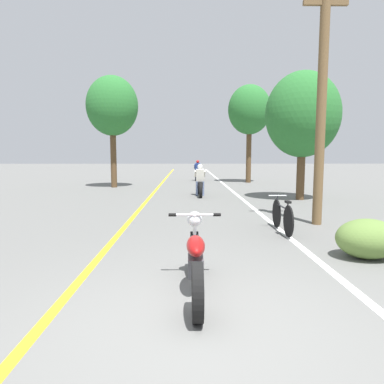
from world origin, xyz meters
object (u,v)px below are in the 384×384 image
(motorcycle_rider_lead, at_px, (200,184))
(bicycle_parked, at_px, (282,216))
(roadside_tree_right_far, at_px, (249,110))
(motorcycle_foreground, at_px, (196,259))
(motorcycle_rider_far, at_px, (198,173))
(roadside_tree_right_near, at_px, (303,115))
(utility_pole, at_px, (322,102))
(roadside_tree_left, at_px, (112,107))

(motorcycle_rider_lead, height_order, bicycle_parked, motorcycle_rider_lead)
(roadside_tree_right_far, relative_size, motorcycle_rider_lead, 2.84)
(motorcycle_foreground, height_order, motorcycle_rider_lead, motorcycle_rider_lead)
(motorcycle_rider_far, bearing_deg, bicycle_parked, -84.48)
(motorcycle_rider_far, bearing_deg, motorcycle_foreground, -91.93)
(roadside_tree_right_far, distance_m, motorcycle_rider_lead, 8.62)
(roadside_tree_right_near, relative_size, bicycle_parked, 2.96)
(roadside_tree_right_near, xyz_separation_m, bicycle_parked, (-2.31, -5.69, -2.97))
(motorcycle_foreground, relative_size, bicycle_parked, 1.26)
(motorcycle_rider_far, bearing_deg, utility_pole, -79.69)
(roadside_tree_right_far, bearing_deg, roadside_tree_left, -159.14)
(roadside_tree_left, relative_size, motorcycle_rider_far, 2.78)
(utility_pole, relative_size, motorcycle_rider_lead, 2.82)
(roadside_tree_left, bearing_deg, utility_pole, -53.61)
(utility_pole, height_order, roadside_tree_right_near, utility_pole)
(bicycle_parked, bearing_deg, motorcycle_foreground, -121.43)
(motorcycle_rider_lead, bearing_deg, motorcycle_foreground, -92.55)
(utility_pole, height_order, motorcycle_foreground, utility_pole)
(roadside_tree_left, bearing_deg, motorcycle_foreground, -74.08)
(motorcycle_foreground, xyz_separation_m, bicycle_parked, (2.13, 3.48, -0.07))
(utility_pole, height_order, motorcycle_rider_far, utility_pole)
(roadside_tree_right_near, relative_size, motorcycle_foreground, 2.35)
(roadside_tree_left, relative_size, motorcycle_rider_lead, 2.77)
(motorcycle_rider_lead, height_order, motorcycle_rider_far, motorcycle_rider_far)
(roadside_tree_right_far, xyz_separation_m, bicycle_parked, (-1.70, -13.92, -4.16))
(roadside_tree_right_near, height_order, motorcycle_rider_far, roadside_tree_right_near)
(roadside_tree_left, bearing_deg, bicycle_parked, -60.23)
(roadside_tree_left, height_order, motorcycle_rider_lead, roadside_tree_left)
(roadside_tree_right_far, bearing_deg, roadside_tree_right_near, -85.79)
(roadside_tree_left, xyz_separation_m, bicycle_parked, (6.23, -10.90, -3.97))
(utility_pole, bearing_deg, motorcycle_foreground, -127.04)
(utility_pole, bearing_deg, roadside_tree_left, 126.39)
(roadside_tree_right_near, height_order, motorcycle_rider_lead, roadside_tree_right_near)
(roadside_tree_right_near, bearing_deg, bicycle_parked, -112.09)
(roadside_tree_right_far, xyz_separation_m, motorcycle_rider_far, (-3.20, 1.51, -4.01))
(utility_pole, height_order, motorcycle_rider_lead, utility_pole)
(utility_pole, relative_size, motorcycle_rider_far, 2.83)
(roadside_tree_right_far, height_order, motorcycle_foreground, roadside_tree_right_far)
(motorcycle_foreground, xyz_separation_m, motorcycle_rider_far, (0.64, 18.91, 0.08))
(motorcycle_foreground, relative_size, motorcycle_rider_far, 0.99)
(bicycle_parked, bearing_deg, roadside_tree_right_far, 83.02)
(utility_pole, bearing_deg, bicycle_parked, -143.02)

